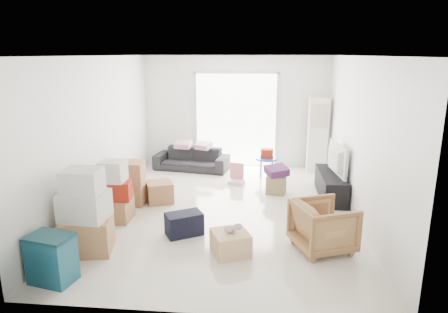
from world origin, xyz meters
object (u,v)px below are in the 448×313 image
armchair (323,224)px  wood_crate (231,243)px  sofa (192,156)px  ac_tower (318,135)px  kids_table (267,157)px  storage_bins (52,259)px  tv_console (331,185)px  ottoman (276,184)px  television (332,170)px

armchair → wood_crate: (-1.30, -0.25, -0.23)m
sofa → armchair: size_ratio=2.27×
ac_tower → kids_table: bearing=-154.9°
sofa → storage_bins: (-0.86, -5.04, -0.04)m
tv_console → armchair: size_ratio=1.83×
tv_console → ottoman: tv_console is taller
television → storage_bins: bearing=123.9°
storage_bins → television: bearing=40.9°
ac_tower → ottoman: 2.07m
tv_console → sofa: (-3.04, 1.65, 0.11)m
television → wood_crate: (-1.78, -2.47, -0.39)m
tv_console → kids_table: bearing=134.8°
ottoman → kids_table: 1.16m
tv_console → television: bearing=0.0°
television → sofa: (-3.04, 1.65, -0.20)m
armchair → ottoman: size_ratio=2.15×
ac_tower → sofa: 3.04m
television → armchair: armchair is taller
tv_console → ottoman: 1.06m
ottoman → sofa: bearing=142.6°
sofa → ottoman: sofa is taller
armchair → storage_bins: (-3.42, -1.16, -0.08)m
ac_tower → armchair: size_ratio=2.23×
storage_bins → ottoman: bearing=51.0°
sofa → storage_bins: bearing=-90.5°
television → armchair: 2.28m
armchair → kids_table: bearing=-9.1°
ottoman → ac_tower: bearing=58.9°
tv_console → ottoman: size_ratio=3.95×
television → kids_table: bearing=37.8°
ac_tower → tv_console: bearing=-88.4°
television → ac_tower: bearing=-5.4°
tv_console → wood_crate: tv_console is taller
armchair → television: bearing=-33.5°
tv_console → armchair: armchair is taller
ac_tower → sofa: size_ratio=0.98×
sofa → kids_table: bearing=-3.5°
storage_bins → kids_table: (2.66, 4.63, 0.15)m
sofa → ottoman: size_ratio=4.88×
television → tv_console: bearing=-0.0°
armchair → sofa: bearing=12.0°
kids_table → wood_crate: bearing=-98.3°
armchair → ottoman: bearing=-7.7°
ottoman → tv_console: bearing=-7.3°
sofa → armchair: armchair is taller
ac_tower → kids_table: ac_tower is taller
television → sofa: sofa is taller
tv_console → television: (0.00, 0.00, 0.31)m
storage_bins → wood_crate: storage_bins is taller
ac_tower → wood_crate: ac_tower is taller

